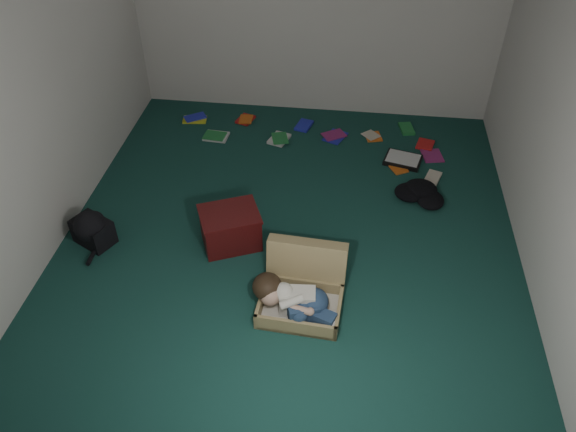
# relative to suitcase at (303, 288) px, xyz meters

# --- Properties ---
(floor) EXTENTS (4.50, 4.50, 0.00)m
(floor) POSITION_rel_suitcase_xyz_m (-0.19, 0.75, -0.14)
(floor) COLOR #164139
(floor) RESTS_ON ground
(wall_back) EXTENTS (4.50, 0.00, 4.50)m
(wall_back) POSITION_rel_suitcase_xyz_m (-0.19, 3.00, 1.16)
(wall_back) COLOR silver
(wall_back) RESTS_ON ground
(wall_front) EXTENTS (4.50, 0.00, 4.50)m
(wall_front) POSITION_rel_suitcase_xyz_m (-0.19, -1.50, 1.16)
(wall_front) COLOR silver
(wall_front) RESTS_ON ground
(wall_left) EXTENTS (0.00, 4.50, 4.50)m
(wall_left) POSITION_rel_suitcase_xyz_m (-2.19, 0.75, 1.16)
(wall_left) COLOR silver
(wall_left) RESTS_ON ground
(wall_right) EXTENTS (0.00, 4.50, 4.50)m
(wall_right) POSITION_rel_suitcase_xyz_m (1.81, 0.75, 1.16)
(wall_right) COLOR silver
(wall_right) RESTS_ON ground
(suitcase) EXTENTS (0.67, 0.65, 0.46)m
(suitcase) POSITION_rel_suitcase_xyz_m (0.00, 0.00, 0.00)
(suitcase) COLOR tan
(suitcase) RESTS_ON floor
(person) EXTENTS (0.68, 0.36, 0.29)m
(person) POSITION_rel_suitcase_xyz_m (-0.05, -0.16, 0.04)
(person) COLOR silver
(person) RESTS_ON suitcase
(maroon_bin) EXTENTS (0.61, 0.56, 0.34)m
(maroon_bin) POSITION_rel_suitcase_xyz_m (-0.69, 0.58, 0.03)
(maroon_bin) COLOR #470E0F
(maroon_bin) RESTS_ON floor
(backpack) EXTENTS (0.53, 0.49, 0.25)m
(backpack) POSITION_rel_suitcase_xyz_m (-1.89, 0.45, -0.01)
(backpack) COLOR black
(backpack) RESTS_ON floor
(clothing_pile) EXTENTS (0.50, 0.46, 0.13)m
(clothing_pile) POSITION_rel_suitcase_xyz_m (0.95, 1.42, -0.07)
(clothing_pile) COLOR black
(clothing_pile) RESTS_ON floor
(paper_tray) EXTENTS (0.43, 0.36, 0.05)m
(paper_tray) POSITION_rel_suitcase_xyz_m (0.85, 2.02, -0.11)
(paper_tray) COLOR black
(paper_tray) RESTS_ON floor
(book_scatter) EXTENTS (2.93, 1.39, 0.02)m
(book_scatter) POSITION_rel_suitcase_xyz_m (0.17, 2.27, -0.13)
(book_scatter) COLOR yellow
(book_scatter) RESTS_ON floor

